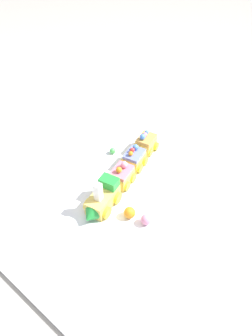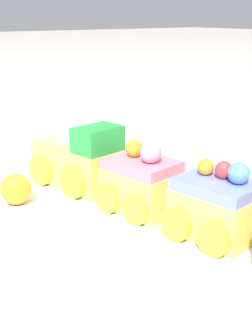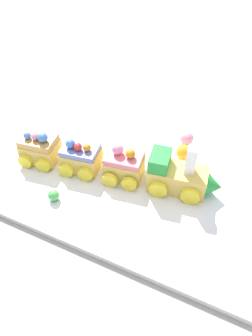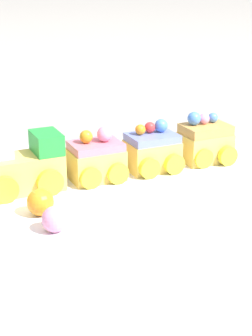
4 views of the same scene
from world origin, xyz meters
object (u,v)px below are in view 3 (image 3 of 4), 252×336
object	(u,v)px
cake_car_blueberry	(81,158)
gumball_green	(54,195)
gumball_pink	(187,138)
cake_car_caramel	(40,149)
gumball_orange	(184,152)
cake_train_locomotive	(181,177)
cake_car_strawberry	(124,166)

from	to	relation	value
cake_car_blueberry	gumball_green	size ratio (longest dim) A/B	3.74
gumball_pink	cake_car_blueberry	bearing A→B (deg)	-136.20
cake_car_caramel	gumball_orange	distance (m)	0.28
gumball_green	gumball_pink	xyz separation A→B (m)	(0.17, 0.25, 0.00)
gumball_orange	gumball_pink	bearing A→B (deg)	100.78
cake_train_locomotive	cake_car_blueberry	xyz separation A→B (m)	(-0.19, -0.03, -0.00)
cake_car_blueberry	cake_car_caramel	bearing A→B (deg)	-179.95
gumball_orange	cake_train_locomotive	bearing A→B (deg)	-76.15
gumball_green	gumball_orange	bearing A→B (deg)	48.95
gumball_pink	gumball_orange	bearing A→B (deg)	-79.22
cake_train_locomotive	cake_car_strawberry	bearing A→B (deg)	179.95
cake_car_blueberry	gumball_pink	size ratio (longest dim) A/B	2.74
cake_train_locomotive	cake_car_blueberry	bearing A→B (deg)	-179.91
gumball_orange	gumball_pink	world-z (taller)	gumball_orange
cake_car_blueberry	cake_car_caramel	distance (m)	0.09
cake_car_blueberry	gumball_pink	world-z (taller)	cake_car_blueberry
cake_train_locomotive	gumball_green	distance (m)	0.23
cake_car_blueberry	gumball_orange	size ratio (longest dim) A/B	2.49
cake_car_strawberry	gumball_pink	world-z (taller)	cake_car_strawberry
cake_car_blueberry	gumball_orange	xyz separation A→B (m)	(0.17, 0.11, -0.01)
gumball_orange	gumball_pink	distance (m)	0.05
cake_train_locomotive	cake_car_caramel	distance (m)	0.28
cake_car_strawberry	gumball_orange	bearing A→B (deg)	38.88
cake_car_blueberry	cake_train_locomotive	bearing A→B (deg)	0.09
cake_train_locomotive	cake_car_caramel	bearing A→B (deg)	-179.92
cake_car_blueberry	gumball_pink	bearing A→B (deg)	35.11
cake_train_locomotive	cake_car_strawberry	xyz separation A→B (m)	(-0.11, -0.02, -0.00)
cake_car_strawberry	cake_car_blueberry	size ratio (longest dim) A/B	1.00
cake_car_blueberry	gumball_orange	world-z (taller)	cake_car_blueberry
cake_car_strawberry	cake_car_blueberry	distance (m)	0.08
cake_car_blueberry	gumball_green	distance (m)	0.09
cake_train_locomotive	gumball_green	world-z (taller)	cake_train_locomotive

